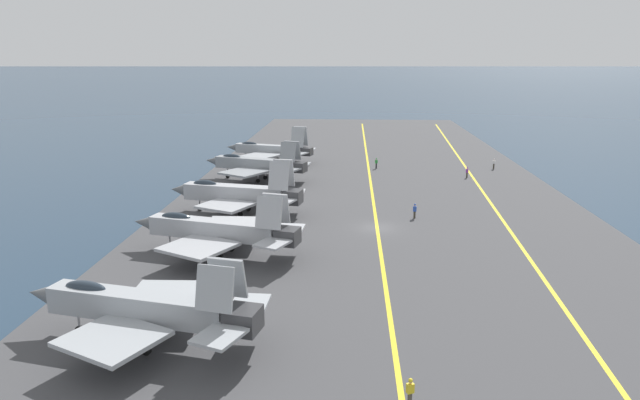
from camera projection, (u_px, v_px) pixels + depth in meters
ground_plane at (377, 231)px, 61.28m from camera, size 2000.00×2000.00×0.00m
carrier_deck at (377, 230)px, 61.23m from camera, size 214.21×50.95×0.40m
deck_stripe_foul_line at (509, 230)px, 60.44m from camera, size 192.47×11.93×0.01m
deck_stripe_centerline at (377, 228)px, 61.18m from camera, size 192.79×0.36×0.01m
parked_jet_nearest at (142, 307)px, 35.93m from camera, size 11.94×16.48×6.14m
parked_jet_second at (216, 230)px, 52.39m from camera, size 12.85×16.76×6.11m
parked_jet_third at (237, 193)px, 66.19m from camera, size 12.29×16.29×6.59m
parked_jet_fourth at (256, 164)px, 83.67m from camera, size 13.72×16.38×6.11m
parked_jet_fifth at (271, 149)px, 98.08m from camera, size 13.47×16.04×6.38m
crew_yellow_vest at (410, 391)px, 29.79m from camera, size 0.39×0.45×1.67m
crew_purple_vest at (467, 172)px, 86.05m from camera, size 0.46×0.42×1.65m
crew_blue_vest at (415, 210)px, 64.54m from camera, size 0.26×0.38×1.72m
crew_white_vest at (494, 163)px, 92.59m from camera, size 0.34×0.43×1.73m
crew_green_vest at (376, 163)px, 93.00m from camera, size 0.44×0.46×1.74m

